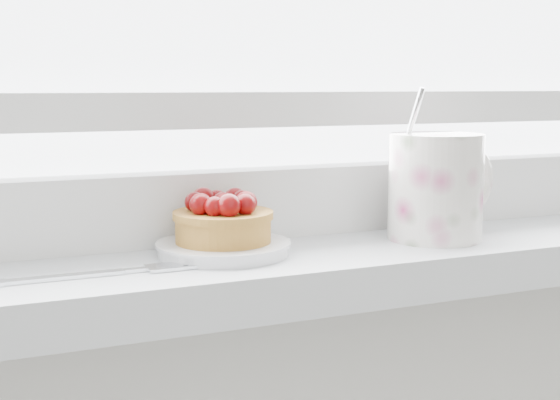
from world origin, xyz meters
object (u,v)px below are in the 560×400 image
raspberry_tart (223,219)px  fork (103,273)px  floral_mug (438,184)px  saucer (223,248)px

raspberry_tart → fork: bearing=-163.8°
floral_mug → fork: (-0.34, -0.02, -0.05)m
saucer → floral_mug: floral_mug is taller
saucer → raspberry_tart: 0.03m
floral_mug → fork: size_ratio=0.78×
raspberry_tart → fork: size_ratio=0.47×
fork → floral_mug: bearing=3.1°
floral_mug → fork: bearing=-176.9°
raspberry_tart → floral_mug: floral_mug is taller
saucer → floral_mug: size_ratio=0.81×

